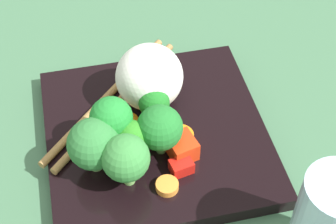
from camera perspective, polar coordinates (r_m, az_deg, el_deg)
ground_plane at (r=59.56cm, az=-1.25°, el=-3.64°), size 110.00×110.00×2.00cm
square_plate at (r=58.14cm, az=-1.27°, el=-2.49°), size 24.71×24.71×1.69cm
rice_mound at (r=58.04cm, az=-1.56°, el=3.81°), size 9.65×9.51×7.20cm
broccoli_floret_0 at (r=52.94cm, az=-6.06°, el=-0.91°), size 4.34×4.34×6.89cm
broccoli_floret_1 at (r=55.99cm, az=-1.51°, el=0.82°), size 3.31×3.31×4.95cm
broccoli_floret_2 at (r=52.77cm, az=-0.48°, el=-1.69°), size 4.68×4.68×6.20cm
broccoli_floret_3 at (r=50.34cm, az=-4.53°, el=-4.97°), size 4.66×4.66×6.32cm
broccoli_floret_4 at (r=51.85cm, az=-7.94°, el=-3.45°), size 5.17×5.17×6.53cm
broccoli_floret_5 at (r=52.78cm, az=-3.82°, el=-2.83°), size 3.42×3.42×5.16cm
carrot_slice_0 at (r=52.62cm, az=0.20°, el=-7.86°), size 3.18×3.18×0.78cm
carrot_slice_1 at (r=56.44cm, az=1.28°, el=-2.64°), size 4.07×4.07×0.72cm
carrot_slice_2 at (r=57.98cm, az=-4.42°, el=-1.13°), size 3.70×3.70×0.58cm
carrot_slice_3 at (r=56.35cm, az=-3.84°, el=-3.14°), size 3.70×3.70×0.41cm
pepper_chunk_0 at (r=53.60cm, az=1.44°, el=-5.82°), size 2.18×2.57×1.40cm
pepper_chunk_1 at (r=54.54cm, az=1.50°, el=-3.80°), size 3.57×3.40×2.24cm
chopstick_pair at (r=60.26cm, az=-5.96°, el=1.29°), size 18.58×16.43×0.83cm
drinking_glass at (r=48.34cm, az=16.71°, el=-11.34°), size 6.10×6.10×10.95cm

